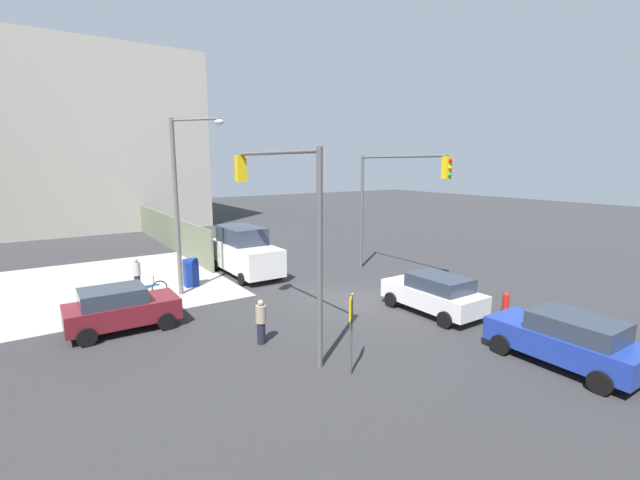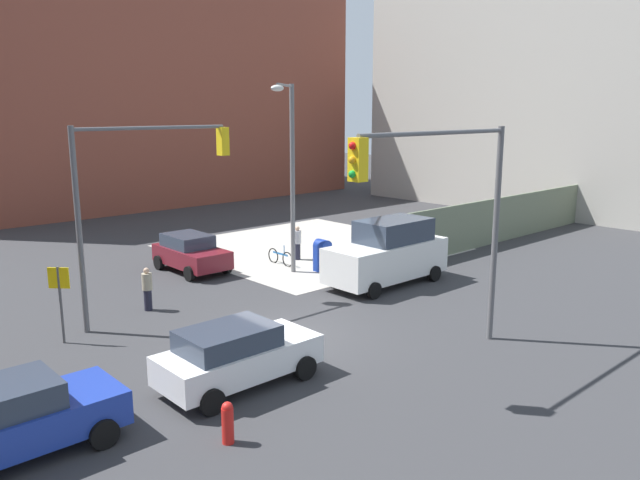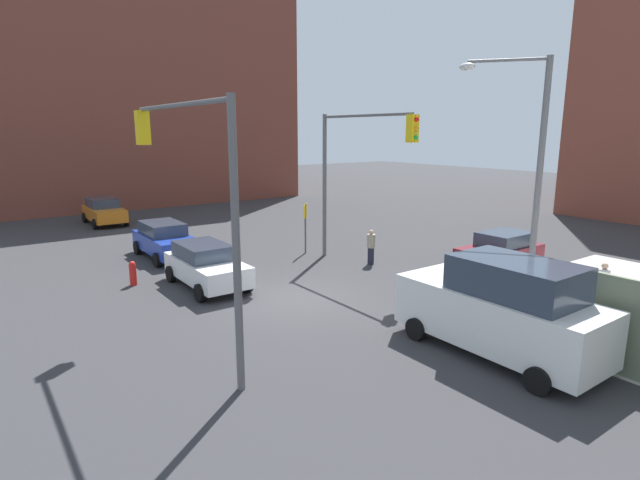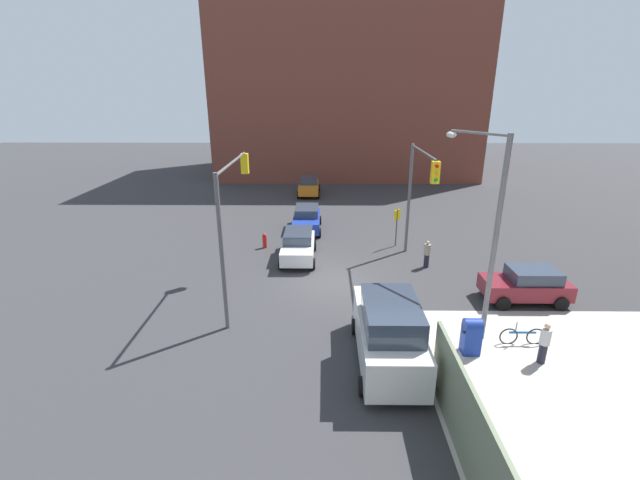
# 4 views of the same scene
# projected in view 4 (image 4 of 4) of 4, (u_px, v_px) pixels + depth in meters

# --- Properties ---
(ground_plane) EXTENTS (120.00, 120.00, 0.00)m
(ground_plane) POSITION_uv_depth(u_px,v_px,m) (334.00, 282.00, 22.03)
(ground_plane) COLOR #333335
(sidewalk_corner) EXTENTS (12.00, 12.00, 0.01)m
(sidewalk_corner) POSITION_uv_depth(u_px,v_px,m) (625.00, 405.00, 13.46)
(sidewalk_corner) COLOR #ADA89E
(sidewalk_corner) RESTS_ON ground
(building_brick_west) EXTENTS (16.00, 28.00, 20.00)m
(building_brick_west) POSITION_uv_depth(u_px,v_px,m) (346.00, 83.00, 48.82)
(building_brick_west) COLOR brown
(building_brick_west) RESTS_ON ground
(traffic_signal_nw_corner) EXTENTS (5.74, 0.36, 6.50)m
(traffic_signal_nw_corner) POSITION_uv_depth(u_px,v_px,m) (419.00, 184.00, 22.60)
(traffic_signal_nw_corner) COLOR #59595B
(traffic_signal_nw_corner) RESTS_ON ground
(traffic_signal_se_corner) EXTENTS (6.31, 0.36, 6.50)m
(traffic_signal_se_corner) POSITION_uv_depth(u_px,v_px,m) (232.00, 204.00, 18.56)
(traffic_signal_se_corner) COLOR #59595B
(traffic_signal_se_corner) RESTS_ON ground
(street_lamp_corner) EXTENTS (2.29, 1.73, 8.00)m
(street_lamp_corner) POSITION_uv_depth(u_px,v_px,m) (488.00, 224.00, 15.78)
(street_lamp_corner) COLOR slate
(street_lamp_corner) RESTS_ON ground
(warning_sign_two_way) EXTENTS (0.48, 0.48, 2.40)m
(warning_sign_two_way) POSITION_uv_depth(u_px,v_px,m) (397.00, 221.00, 26.53)
(warning_sign_two_way) COLOR #4C4C4C
(warning_sign_two_way) RESTS_ON ground
(mailbox_blue) EXTENTS (0.56, 0.64, 1.43)m
(mailbox_blue) POSITION_uv_depth(u_px,v_px,m) (471.00, 335.00, 15.88)
(mailbox_blue) COLOR navy
(mailbox_blue) RESTS_ON ground
(fire_hydrant) EXTENTS (0.26, 0.26, 0.94)m
(fire_hydrant) POSITION_uv_depth(u_px,v_px,m) (265.00, 240.00, 26.61)
(fire_hydrant) COLOR red
(fire_hydrant) RESTS_ON ground
(hatchback_orange) EXTENTS (4.28, 2.02, 1.62)m
(hatchback_orange) POSITION_uv_depth(u_px,v_px,m) (309.00, 186.00, 39.95)
(hatchback_orange) COLOR orange
(hatchback_orange) RESTS_ON ground
(hatchback_blue) EXTENTS (4.29, 2.02, 1.62)m
(hatchback_blue) POSITION_uv_depth(u_px,v_px,m) (307.00, 219.00, 29.85)
(hatchback_blue) COLOR #1E389E
(hatchback_blue) RESTS_ON ground
(coupe_maroon) EXTENTS (2.02, 3.82, 1.62)m
(coupe_maroon) POSITION_uv_depth(u_px,v_px,m) (527.00, 284.00, 19.81)
(coupe_maroon) COLOR maroon
(coupe_maroon) RESTS_ON ground
(hatchback_white) EXTENTS (4.23, 2.02, 1.62)m
(hatchback_white) POSITION_uv_depth(u_px,v_px,m) (298.00, 245.00, 24.79)
(hatchback_white) COLOR white
(hatchback_white) RESTS_ON ground
(van_white_delivery) EXTENTS (5.40, 2.32, 2.62)m
(van_white_delivery) POSITION_uv_depth(u_px,v_px,m) (389.00, 332.00, 15.13)
(van_white_delivery) COLOR white
(van_white_delivery) RESTS_ON ground
(pedestrian_crossing) EXTENTS (0.36, 0.36, 1.55)m
(pedestrian_crossing) POSITION_uv_depth(u_px,v_px,m) (427.00, 254.00, 23.60)
(pedestrian_crossing) COLOR #9E937A
(pedestrian_crossing) RESTS_ON ground
(pedestrian_waiting) EXTENTS (0.36, 0.36, 1.61)m
(pedestrian_waiting) POSITION_uv_depth(u_px,v_px,m) (544.00, 343.00, 15.27)
(pedestrian_waiting) COLOR #B2B2B7
(pedestrian_waiting) RESTS_ON ground
(bicycle_leaning_on_fence) EXTENTS (0.05, 1.75, 0.97)m
(bicycle_leaning_on_fence) POSITION_uv_depth(u_px,v_px,m) (522.00, 336.00, 16.57)
(bicycle_leaning_on_fence) COLOR black
(bicycle_leaning_on_fence) RESTS_ON ground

